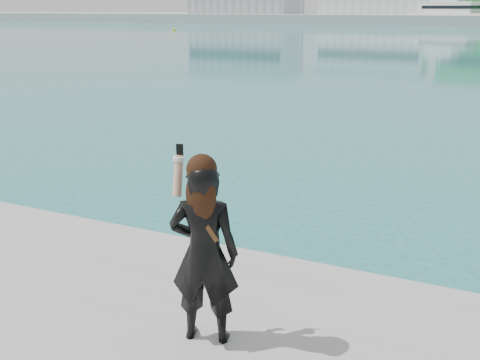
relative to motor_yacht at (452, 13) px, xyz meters
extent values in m
plane|color=#197676|center=(4.55, -115.77, -2.38)|extent=(500.00, 500.00, 0.00)
cube|color=#9E9E99|center=(4.55, 14.23, -1.38)|extent=(320.00, 40.00, 2.00)
cube|color=silver|center=(0.48, -0.20, -1.17)|extent=(18.68, 11.76, 2.42)
cube|color=silver|center=(-0.45, 0.19, 1.15)|extent=(10.94, 7.85, 2.22)
cube|color=black|center=(-0.45, 0.19, 1.15)|extent=(11.17, 8.02, 0.61)
sphere|color=#FFFB0D|center=(-38.34, -44.33, -2.38)|extent=(0.50, 0.50, 0.50)
imported|color=black|center=(5.14, -116.49, -0.81)|extent=(0.64, 0.50, 1.53)
sphere|color=black|center=(5.14, -116.51, -0.10)|extent=(0.24, 0.24, 0.24)
ellipsoid|color=black|center=(5.16, -116.56, -0.29)|extent=(0.26, 0.13, 0.41)
cylinder|color=tan|center=(4.90, -116.45, -0.20)|extent=(0.12, 0.19, 0.33)
cylinder|color=white|center=(4.89, -116.41, -0.07)|extent=(0.09, 0.09, 0.03)
cube|color=black|center=(4.88, -116.38, -0.02)|extent=(0.06, 0.03, 0.11)
cube|color=#4C2D14|center=(5.19, -116.56, -0.51)|extent=(0.21, 0.07, 0.31)
camera|label=1|loc=(6.99, -119.91, 1.06)|focal=40.00mm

